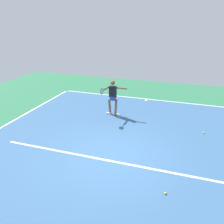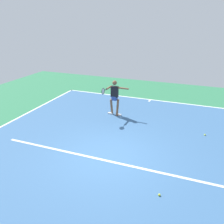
% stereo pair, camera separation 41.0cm
% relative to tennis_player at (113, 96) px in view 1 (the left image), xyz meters
% --- Properties ---
extents(ground_plane, '(21.63, 21.63, 0.00)m').
position_rel_tennis_player_xyz_m(ground_plane, '(-1.14, 3.57, -1.01)').
color(ground_plane, '#2D754C').
extents(court_surface, '(10.75, 13.15, 0.00)m').
position_rel_tennis_player_xyz_m(court_surface, '(-1.14, 3.57, -1.00)').
color(court_surface, '#38608E').
rests_on(court_surface, ground_plane).
extents(court_line_baseline_near, '(10.75, 0.10, 0.01)m').
position_rel_tennis_player_xyz_m(court_line_baseline_near, '(-1.14, -2.96, -1.00)').
color(court_line_baseline_near, white).
rests_on(court_line_baseline_near, ground_plane).
extents(court_line_service, '(8.06, 0.10, 0.01)m').
position_rel_tennis_player_xyz_m(court_line_service, '(-1.14, 3.86, -1.00)').
color(court_line_service, white).
rests_on(court_line_service, ground_plane).
extents(court_line_centre_mark, '(0.10, 0.30, 0.01)m').
position_rel_tennis_player_xyz_m(court_line_centre_mark, '(-1.14, -2.76, -1.00)').
color(court_line_centre_mark, white).
rests_on(court_line_centre_mark, ground_plane).
extents(tennis_player, '(1.06, 1.17, 1.75)m').
position_rel_tennis_player_xyz_m(tennis_player, '(0.00, 0.00, 0.00)').
color(tennis_player, brown).
rests_on(tennis_player, ground_plane).
extents(tennis_ball_near_service_line, '(0.07, 0.07, 0.07)m').
position_rel_tennis_player_xyz_m(tennis_ball_near_service_line, '(-4.24, 0.70, -0.97)').
color(tennis_ball_near_service_line, '#CCE033').
rests_on(tennis_ball_near_service_line, ground_plane).
extents(tennis_ball_by_sideline, '(0.07, 0.07, 0.07)m').
position_rel_tennis_player_xyz_m(tennis_ball_by_sideline, '(-3.18, 4.90, -0.97)').
color(tennis_ball_by_sideline, yellow).
rests_on(tennis_ball_by_sideline, ground_plane).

